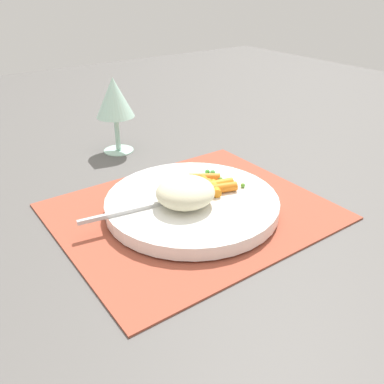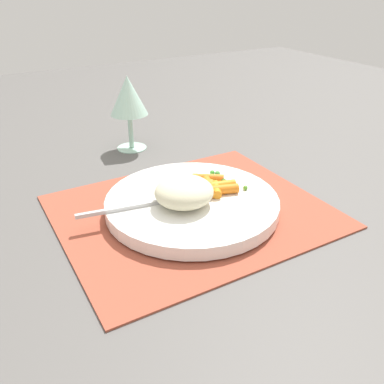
{
  "view_description": "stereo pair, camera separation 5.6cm",
  "coord_description": "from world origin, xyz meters",
  "views": [
    {
      "loc": [
        -0.33,
        -0.46,
        0.33
      ],
      "look_at": [
        0.0,
        0.0,
        0.04
      ],
      "focal_mm": 38.72,
      "sensor_mm": 36.0,
      "label": 1
    },
    {
      "loc": [
        -0.28,
        -0.49,
        0.33
      ],
      "look_at": [
        0.0,
        0.0,
        0.04
      ],
      "focal_mm": 38.72,
      "sensor_mm": 36.0,
      "label": 2
    }
  ],
  "objects": [
    {
      "name": "ground_plane",
      "position": [
        0.0,
        0.0,
        0.0
      ],
      "size": [
        2.4,
        2.4,
        0.0
      ],
      "primitive_type": "plane",
      "color": "#565451"
    },
    {
      "name": "placemat",
      "position": [
        0.0,
        0.0,
        0.0
      ],
      "size": [
        0.4,
        0.34,
        0.01
      ],
      "primitive_type": "cube",
      "color": "#9E4733",
      "rests_on": "ground_plane"
    },
    {
      "name": "plate",
      "position": [
        0.0,
        0.0,
        0.02
      ],
      "size": [
        0.27,
        0.27,
        0.02
      ],
      "primitive_type": "cylinder",
      "color": "white",
      "rests_on": "placemat"
    },
    {
      "name": "rice_mound",
      "position": [
        -0.02,
        -0.01,
        0.05
      ],
      "size": [
        0.09,
        0.09,
        0.04
      ],
      "primitive_type": "ellipsoid",
      "color": "beige",
      "rests_on": "plate"
    },
    {
      "name": "carrot_portion",
      "position": [
        0.04,
        0.0,
        0.03
      ],
      "size": [
        0.07,
        0.08,
        0.02
      ],
      "color": "orange",
      "rests_on": "plate"
    },
    {
      "name": "pea_scatter",
      "position": [
        0.05,
        0.03,
        0.03
      ],
      "size": [
        0.07,
        0.08,
        0.01
      ],
      "color": "green",
      "rests_on": "plate"
    },
    {
      "name": "fork",
      "position": [
        -0.05,
        0.01,
        0.03
      ],
      "size": [
        0.21,
        0.05,
        0.01
      ],
      "color": "silver",
      "rests_on": "plate"
    },
    {
      "name": "wine_glass",
      "position": [
        0.02,
        0.3,
        0.11
      ],
      "size": [
        0.08,
        0.08,
        0.15
      ],
      "color": "#B2E0CC",
      "rests_on": "ground_plane"
    }
  ]
}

